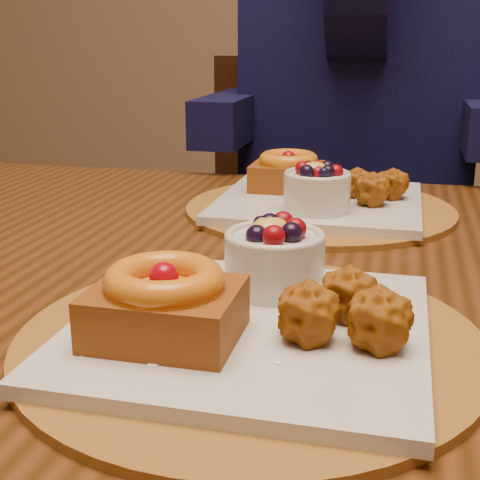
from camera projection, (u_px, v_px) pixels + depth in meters
name	position (u px, v px, depth m)	size (l,w,h in m)	color
dining_table	(292.00, 323.00, 0.77)	(1.60, 0.90, 0.76)	#361E09
place_setting_near	(248.00, 312.00, 0.54)	(0.38, 0.38, 0.09)	brown
place_setting_far	(317.00, 196.00, 0.94)	(0.38, 0.38, 0.09)	brown
chair_far	(289.00, 241.00, 1.60)	(0.49, 0.49, 0.95)	black
diner	(362.00, 44.00, 1.33)	(0.56, 0.53, 0.92)	black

